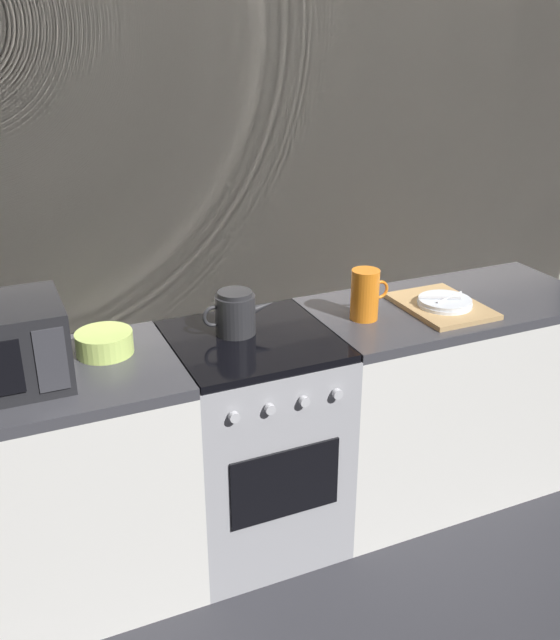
% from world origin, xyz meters
% --- Properties ---
extents(ground_plane, '(8.00, 8.00, 0.00)m').
position_xyz_m(ground_plane, '(0.00, 0.00, 0.00)').
color(ground_plane, '#2D2D33').
extents(back_wall, '(3.60, 0.05, 2.40)m').
position_xyz_m(back_wall, '(0.00, 0.32, 1.20)').
color(back_wall, '#A39989').
rests_on(back_wall, ground_plane).
extents(counter_left, '(1.20, 0.60, 0.90)m').
position_xyz_m(counter_left, '(-0.90, 0.00, 0.45)').
color(counter_left, silver).
rests_on(counter_left, ground_plane).
extents(stove_unit, '(0.60, 0.63, 0.90)m').
position_xyz_m(stove_unit, '(-0.00, -0.00, 0.45)').
color(stove_unit, '#9E9EA3').
rests_on(stove_unit, ground_plane).
extents(counter_right, '(1.20, 0.60, 0.90)m').
position_xyz_m(counter_right, '(0.90, 0.00, 0.45)').
color(counter_right, silver).
rests_on(counter_right, ground_plane).
extents(kettle, '(0.28, 0.15, 0.17)m').
position_xyz_m(kettle, '(-0.04, 0.06, 0.98)').
color(kettle, '#262628').
rests_on(kettle, stove_unit).
extents(mixing_bowl, '(0.20, 0.20, 0.08)m').
position_xyz_m(mixing_bowl, '(-0.52, 0.08, 0.94)').
color(mixing_bowl, '#B7D166').
rests_on(mixing_bowl, counter_left).
extents(pitcher, '(0.16, 0.11, 0.20)m').
position_xyz_m(pitcher, '(0.47, -0.01, 1.00)').
color(pitcher, orange).
rests_on(pitcher, counter_right).
extents(dish_pile, '(0.30, 0.40, 0.06)m').
position_xyz_m(dish_pile, '(0.81, -0.05, 0.92)').
color(dish_pile, tan).
rests_on(dish_pile, counter_right).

